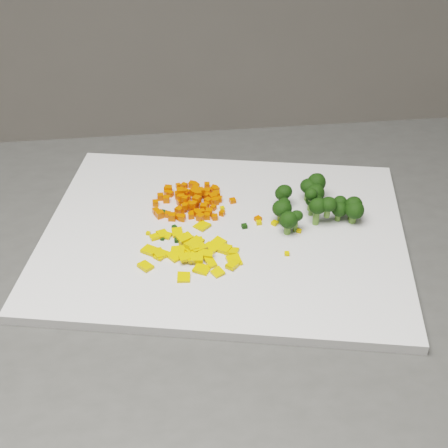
{
  "coord_description": "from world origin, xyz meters",
  "views": [
    {
      "loc": [
        -0.14,
        -0.36,
        1.38
      ],
      "look_at": [
        -0.05,
        0.25,
        0.92
      ],
      "focal_mm": 50.0,
      "sensor_mm": 36.0,
      "label": 1
    }
  ],
  "objects": [
    {
      "name": "cutting_board",
      "position": [
        -0.05,
        0.25,
        0.91
      ],
      "size": [
        0.51,
        0.44,
        0.01
      ],
      "primitive_type": "cube",
      "rotation": [
        0.0,
        0.0,
        -0.24
      ],
      "color": "silver",
      "rests_on": "counter_block"
    },
    {
      "name": "carrot_pile",
      "position": [
        -0.09,
        0.31,
        0.93
      ],
      "size": [
        0.1,
        0.1,
        0.03
      ],
      "primitive_type": null,
      "color": "#E04102",
      "rests_on": "cutting_board"
    },
    {
      "name": "pepper_pile",
      "position": [
        -0.1,
        0.21,
        0.92
      ],
      "size": [
        0.11,
        0.11,
        0.02
      ],
      "primitive_type": null,
      "color": "#E7A90C",
      "rests_on": "cutting_board"
    },
    {
      "name": "broccoli_pile",
      "position": [
        0.06,
        0.26,
        0.94
      ],
      "size": [
        0.12,
        0.12,
        0.06
      ],
      "primitive_type": null,
      "color": "black",
      "rests_on": "cutting_board"
    },
    {
      "name": "carrot_cube_0",
      "position": [
        -0.06,
        0.27,
        0.92
      ],
      "size": [
        0.01,
        0.01,
        0.01
      ],
      "primitive_type": "cube",
      "rotation": [
        0.0,
        0.0,
        3.08
      ],
      "color": "#E04102",
      "rests_on": "carrot_pile"
    },
    {
      "name": "carrot_cube_1",
      "position": [
        -0.1,
        0.33,
        0.92
      ],
      "size": [
        0.01,
        0.01,
        0.01
      ],
      "primitive_type": "cube",
      "rotation": [
        0.0,
        0.0,
        1.58
      ],
      "color": "#E04102",
      "rests_on": "carrot_pile"
    },
    {
      "name": "carrot_cube_2",
      "position": [
        -0.05,
        0.32,
        0.92
      ],
      "size": [
        0.01,
        0.01,
        0.01
      ],
      "primitive_type": "cube",
      "rotation": [
        0.0,
        0.0,
        1.63
      ],
      "color": "#E04102",
      "rests_on": "carrot_pile"
    },
    {
      "name": "carrot_cube_3",
      "position": [
        -0.07,
        0.33,
        0.92
      ],
      "size": [
        0.01,
        0.01,
        0.01
      ],
      "primitive_type": "cube",
      "rotation": [
        0.0,
        0.0,
        1.61
      ],
      "color": "#E04102",
      "rests_on": "carrot_pile"
    },
    {
      "name": "carrot_cube_4",
      "position": [
        -0.08,
        0.31,
        0.92
      ],
      "size": [
        0.01,
        0.01,
        0.01
      ],
      "primitive_type": "cube",
      "rotation": [
        0.0,
        0.0,
        0.04
      ],
      "color": "#E04102",
      "rests_on": "carrot_pile"
    },
    {
      "name": "carrot_cube_5",
      "position": [
        -0.09,
        0.29,
        0.92
      ],
      "size": [
        0.01,
        0.01,
        0.01
      ],
      "primitive_type": "cube",
      "rotation": [
        0.0,
        0.0,
        0.16
      ],
      "color": "#E04102",
      "rests_on": "carrot_pile"
    },
    {
      "name": "carrot_cube_6",
      "position": [
        -0.06,
        0.31,
        0.92
      ],
      "size": [
        0.01,
        0.01,
        0.01
      ],
      "primitive_type": "cube",
      "rotation": [
        0.0,
        0.0,
        3.1
      ],
      "color": "#E04102",
      "rests_on": "carrot_pile"
    },
    {
      "name": "carrot_cube_7",
      "position": [
        -0.09,
        0.29,
        0.91
      ],
      "size": [
        0.01,
        0.01,
        0.01
      ],
      "primitive_type": "cube",
      "rotation": [
        0.0,
        0.0,
        0.52
      ],
      "color": "#E04102",
      "rests_on": "carrot_pile"
    },
    {
      "name": "carrot_cube_8",
      "position": [
        -0.09,
        0.32,
        0.92
      ],
      "size": [
        0.01,
        0.01,
        0.01
      ],
      "primitive_type": "cube",
      "rotation": [
        0.0,
        0.0,
        0.88
      ],
      "color": "#E04102",
      "rests_on": "carrot_pile"
    },
    {
      "name": "carrot_cube_9",
      "position": [
        -0.06,
        0.31,
        0.92
      ],
      "size": [
        0.01,
        0.01,
        0.01
      ],
      "primitive_type": "cube",
      "rotation": [
        0.0,
        0.0,
        2.82
      ],
      "color": "#E04102",
      "rests_on": "carrot_pile"
    },
    {
      "name": "carrot_cube_10",
      "position": [
        -0.1,
        0.28,
        0.92
      ],
      "size": [
        0.01,
        0.01,
        0.01
      ],
      "primitive_type": "cube",
      "rotation": [
        0.0,
        0.0,
        2.74
      ],
      "color": "#E04102",
      "rests_on": "carrot_pile"
    },
    {
      "name": "carrot_cube_11",
      "position": [
        -0.08,
        0.35,
        0.92
      ],
      "size": [
        0.01,
        0.01,
        0.01
      ],
      "primitive_type": "cube",
      "rotation": [
        0.0,
        0.0,
        2.09
      ],
      "color": "#E04102",
      "rests_on": "carrot_pile"
    },
    {
      "name": "carrot_cube_12",
      "position": [
        -0.1,
        0.34,
        0.91
      ],
      "size": [
        0.01,
        0.01,
        0.01
      ],
      "primitive_type": "cube",
      "rotation": [
        0.0,
        0.0,
        2.29
      ],
      "color": "#E04102",
      "rests_on": "carrot_pile"
    },
    {
      "name": "carrot_cube_13",
      "position": [
        -0.06,
        0.33,
        0.92
      ],
      "size": [
        0.01,
        0.01,
        0.01
      ],
      "primitive_type": "cube",
      "rotation": [
        0.0,
        0.0,
        1.3
      ],
      "color": "#E04102",
      "rests_on": "carrot_pile"
    },
    {
      "name": "carrot_cube_14",
      "position": [
        -0.05,
        0.31,
        0.92
      ],
      "size": [
        0.01,
        0.01,
        0.01
      ],
      "primitive_type": "cube",
      "rotation": [
        0.0,
        0.0,
        1.29
      ],
      "color": "#E04102",
      "rests_on": "carrot_pile"
    },
    {
      "name": "carrot_cube_15",
      "position": [
        -0.08,
        0.32,
        0.93
      ],
      "size": [
        0.01,
        0.01,
        0.01
      ],
      "primitive_type": "cube",
      "rotation": [
        0.0,
        0.0,
        0.48
      ],
      "color": "#E04102",
      "rests_on": "carrot_pile"
    },
    {
      "name": "carrot_cube_16",
      "position": [
        -0.11,
        0.28,
        0.91
      ],
      "size": [
        0.01,
        0.01,
        0.01
      ],
      "primitive_type": "cube",
      "rotation": [
        0.0,
        0.0,
        0.69
      ],
      "color": "#E04102",
      "rests_on": "carrot_pile"
    },
    {
      "name": "carrot_cube_17",
      "position": [
        -0.06,
        0.32,
        0.92
      ],
      "size": [
        0.01,
        0.01,
        0.01
      ],
      "primitive_type": "cube",
      "rotation": [
        0.0,
        0.0,
        1.95
      ],
      "color": "#E04102",
      "rests_on": "carrot_pile"
    },
    {
      "name": "carrot_cube_18",
      "position": [
        -0.09,
        0.33,
        0.92
      ],
      "size": [
        0.01,
        0.01,
        0.01
      ],
      "primitive_type": "cube",
      "rotation": [
        0.0,
        0.0,
        0.84
      ],
      "color": "#E04102",
      "rests_on": "carrot_pile"
    },
    {
      "name": "carrot_cube_19",
      "position": [
        -0.06,
        0.34,
        0.92
      ],
      "size": [
        0.01,
        0.01,
        0.01
      ],
      "primitive_type": "cube",
      "rotation": [
        0.0,
        0.0,
        2.14
      ],
      "color": "#E04102",
      "rests_on": "carrot_pile"
    },
    {
      "name": "carrot_cube_20",
      "position": [
        -0.13,
        0.29,
        0.92
      ],
      "size": [
        0.01,
        0.01,
        0.01
      ],
      "primitive_type": "cube",
      "rotation": [
        0.0,
        0.0,
        0.39
      ],
      "color": "#E04102",
      "rests_on": "carrot_pile"
    },
    {
      "name": "carrot_cube_21",
      "position": [
        -0.08,
        0.35,
        0.92
      ],
      "size": [
        0.01,
        0.01,
        0.01
      ],
      "primitive_type": "cube",
      "rotation": [
        0.0,
        0.0,
        1.09
      ],
      "color": "#E04102",
      "rests_on": "carrot_pile"
    },
    {
      "name": "carrot_cube_22",
      "position": [
        -0.12,
        0.34,
        0.92
      ],
      "size": [
        0.01,
        0.01,
        0.01
      ],
      "primitive_type": "cube",
      "rotation": [
        0.0,
        0.0,
        1.96
      ],
      "color": "#E04102",
      "rests_on": "carrot_pile"
    },
    {
      "name": "carrot_cube_23",
      "position": [
        -0.07,
        0.33,
        0.91
      ],
      "size": [
        0.01,
        0.01,
        0.01
      ],
      "primitive_type": "cube",
      "rotation": [
        0.0,
        0.0,
        0.09
      ],
      "color": "#E04102",
      "rests_on": "carrot_pile"
    },
    {
      "name": "carrot_cube_24",
      "position": [
        -0.09,
        0.3,
        0.92
      ],
      "size": [
        0.01,
        0.01,
        0.01
      ],
      "primitive_type": "cube",
      "rotation": [
        0.0,
        0.0,
        1.05
      ],
      "color": "#E04102",
      "rests_on": "carrot_pile"
    },
    {
      "name": "carrot_cube_25",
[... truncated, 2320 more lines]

